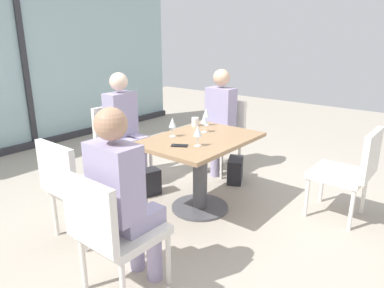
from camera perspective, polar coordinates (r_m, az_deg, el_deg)
name	(u,v)px	position (r m, az deg, el deg)	size (l,w,h in m)	color
ground_plane	(200,208)	(3.60, 1.26, -10.24)	(12.00, 12.00, 0.00)	#A89E8E
window_wall_backdrop	(24,66)	(5.74, -25.33, 11.21)	(5.70, 0.10, 2.70)	#98B7BC
dining_table_main	(200,159)	(3.39, 1.32, -2.45)	(1.11, 0.79, 0.73)	#997551
chair_near_window	(119,139)	(4.18, -11.56, 0.76)	(0.46, 0.51, 0.87)	silver
chair_side_end	(112,228)	(2.35, -12.74, -12.98)	(0.50, 0.46, 0.87)	silver
chair_far_right	(222,131)	(4.47, 4.89, 2.14)	(0.50, 0.46, 0.87)	silver
chair_front_right	(351,169)	(3.52, 24.08, -3.63)	(0.46, 0.50, 0.87)	silver
chair_far_left	(76,184)	(3.05, -18.12, -6.10)	(0.50, 0.46, 0.87)	silver
person_near_window	(125,124)	(4.04, -10.73, 3.24)	(0.34, 0.39, 1.26)	#9E93B7
person_side_end	(123,193)	(2.32, -10.96, -7.65)	(0.39, 0.34, 1.26)	#9E93B7
person_far_right	(218,116)	(4.33, 4.15, 4.44)	(0.39, 0.34, 1.26)	#9E93B7
wine_glass_0	(198,131)	(3.04, 0.90, 2.04)	(0.07, 0.07, 0.18)	silver
wine_glass_1	(204,119)	(3.48, 1.98, 4.00)	(0.07, 0.07, 0.18)	silver
wine_glass_2	(172,123)	(3.33, -3.16, 3.38)	(0.07, 0.07, 0.18)	silver
wine_glass_3	(206,113)	(3.75, 2.27, 4.96)	(0.07, 0.07, 0.18)	silver
coffee_cup	(195,122)	(3.74, 0.50, 3.59)	(0.08, 0.08, 0.09)	white
cell_phone_on_table	(179,146)	(3.08, -2.02, -0.25)	(0.07, 0.14, 0.01)	black
handbag_0	(146,183)	(3.84, -7.43, -6.20)	(0.30, 0.16, 0.28)	#232328
handbag_2	(235,170)	(4.18, 6.94, -4.16)	(0.30, 0.16, 0.28)	#232328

